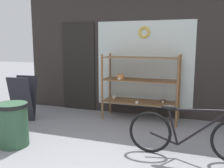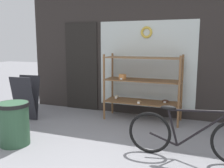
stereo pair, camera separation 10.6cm
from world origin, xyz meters
name	(u,v)px [view 1 (the left image)]	position (x,y,z in m)	size (l,w,h in m)	color
storefront_facade	(134,46)	(-0.04, 3.01, 1.55)	(5.41, 0.13, 3.18)	#2D2826
display_case	(140,82)	(0.20, 2.60, 0.82)	(1.59, 0.54, 1.39)	brown
bicycle	(190,135)	(1.29, 1.07, 0.34)	(1.78, 0.46, 0.76)	black
sandwich_board	(23,98)	(-2.10, 1.75, 0.47)	(0.53, 0.42, 0.93)	#232328
trash_bin	(13,123)	(-1.37, 0.58, 0.37)	(0.49, 0.49, 0.69)	#2D5138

